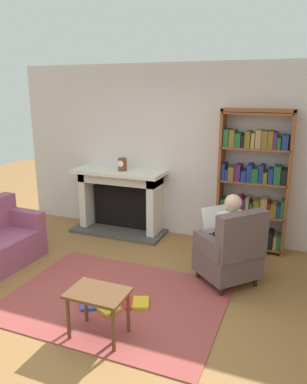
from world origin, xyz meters
name	(u,v)px	position (x,y,z in m)	size (l,w,h in m)	color
ground	(103,314)	(0.00, 0.00, 0.00)	(14.00, 14.00, 0.00)	olive
back_wall	(179,152)	(0.00, 2.55, 1.35)	(5.60, 0.10, 2.70)	silver
area_rug	(116,299)	(0.00, 0.30, 0.01)	(2.40, 1.80, 0.01)	#9A413D
fireplace	(121,198)	(-0.92, 2.30, 0.56)	(1.54, 0.64, 1.05)	#4C4742
mantel_clock	(122,164)	(-0.83, 2.20, 1.16)	(0.14, 0.14, 0.20)	brown
bookshelf	(253,184)	(1.19, 2.33, 0.99)	(0.99, 0.32, 2.05)	brown
armchair_reading	(231,252)	(1.13, 1.13, 0.42)	(0.89, 0.89, 0.97)	#331E14
seated_reader	(226,234)	(1.04, 1.21, 0.62)	(0.59, 0.58, 1.14)	silver
side_table	(98,299)	(0.15, -0.33, 0.40)	(0.56, 0.39, 0.48)	brown
scattered_books	(114,305)	(0.05, 0.16, 0.03)	(0.80, 0.52, 0.04)	#334CA5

